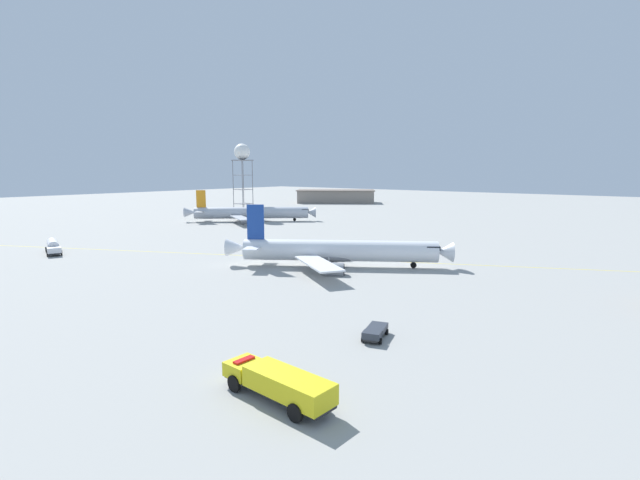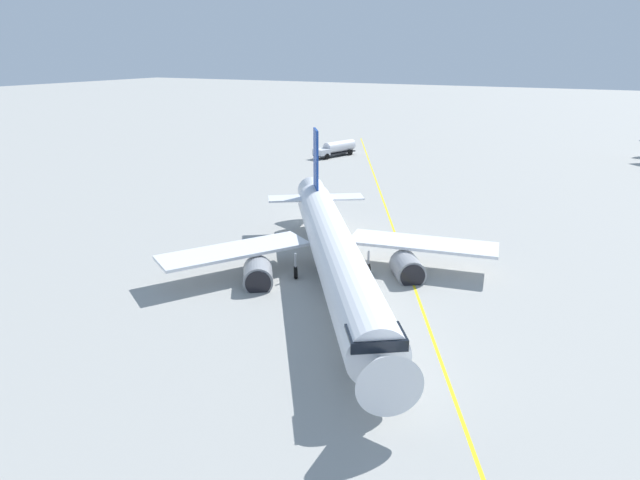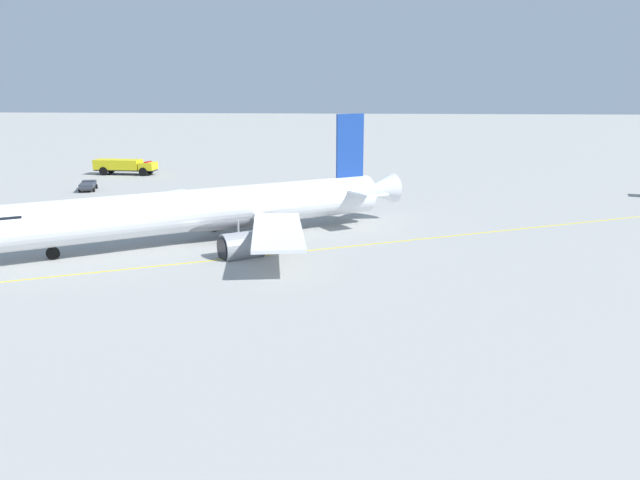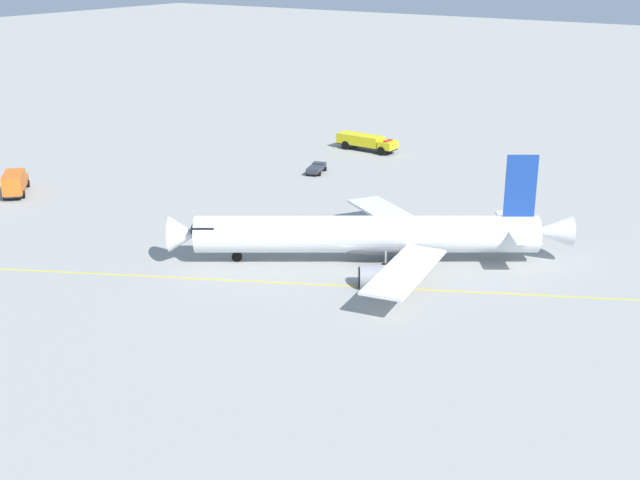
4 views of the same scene
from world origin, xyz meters
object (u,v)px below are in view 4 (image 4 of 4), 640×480
at_px(fire_tender_truck, 366,141).
at_px(airliner_main, 371,236).
at_px(baggage_truck_truck, 316,168).
at_px(catering_truck_truck, 15,182).

bearing_deg(fire_tender_truck, airliner_main, -56.05).
bearing_deg(baggage_truck_truck, fire_tender_truck, -13.11).
height_order(catering_truck_truck, baggage_truck_truck, catering_truck_truck).
relative_size(airliner_main, fire_tender_truck, 3.55).
distance_m(catering_truck_truck, baggage_truck_truck, 41.66).
height_order(catering_truck_truck, fire_tender_truck, catering_truck_truck).
bearing_deg(baggage_truck_truck, catering_truck_truck, 121.58).
bearing_deg(catering_truck_truck, fire_tender_truck, -74.45).
bearing_deg(airliner_main, fire_tender_truck, -92.45).
distance_m(catering_truck_truck, fire_tender_truck, 54.32).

